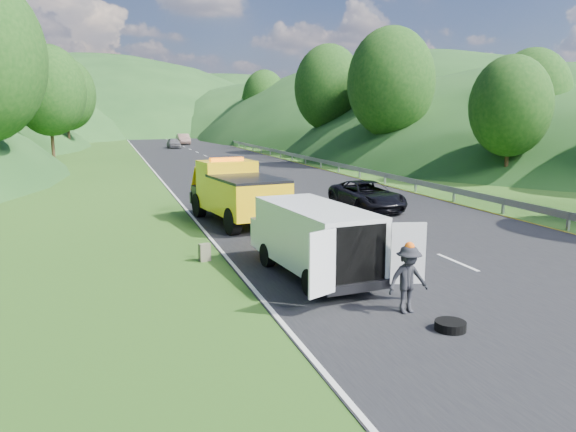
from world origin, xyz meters
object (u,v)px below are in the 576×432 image
object	(u,v)px
white_van	(313,237)
woman	(267,258)
child	(298,257)
suitcase	(205,252)
spare_tire	(450,331)
worker	(407,313)
tow_truck	(237,192)
passing_suv	(367,210)

from	to	relation	value
white_van	woman	xyz separation A→B (m)	(-0.75, 2.39, -1.19)
woman	child	size ratio (longest dim) A/B	1.74
suitcase	spare_tire	distance (m)	8.61
woman	spare_tire	xyz separation A→B (m)	(2.15, -7.27, 0.00)
woman	worker	xyz separation A→B (m)	(1.81, -5.99, 0.00)
tow_truck	suitcase	size ratio (longest dim) A/B	11.56
worker	passing_suv	xyz separation A→B (m)	(5.47, 13.58, 0.00)
white_van	suitcase	xyz separation A→B (m)	(-2.74, 2.67, -0.90)
tow_truck	suitcase	xyz separation A→B (m)	(-2.41, -5.95, -1.06)
white_van	spare_tire	world-z (taller)	white_van
white_van	passing_suv	distance (m)	11.99
spare_tire	child	bearing A→B (deg)	99.12
white_van	passing_suv	bearing A→B (deg)	51.16
tow_truck	passing_suv	xyz separation A→B (m)	(6.87, 1.36, -1.35)
worker	spare_tire	bearing A→B (deg)	-78.90
child	passing_suv	xyz separation A→B (m)	(6.26, 7.78, 0.00)
white_van	worker	distance (m)	3.94
woman	spare_tire	bearing A→B (deg)	-150.92
child	worker	size ratio (longest dim) A/B	0.61
tow_truck	passing_suv	distance (m)	7.13
worker	suitcase	world-z (taller)	worker
suitcase	passing_suv	world-z (taller)	passing_suv
tow_truck	child	distance (m)	6.59
suitcase	passing_suv	bearing A→B (deg)	38.25
tow_truck	worker	distance (m)	12.37
worker	spare_tire	xyz separation A→B (m)	(0.35, -1.27, 0.00)
child	worker	bearing A→B (deg)	-43.74
passing_suv	suitcase	bearing A→B (deg)	-142.92
passing_suv	tow_truck	bearing A→B (deg)	-169.95
woman	tow_truck	bearing A→B (deg)	8.76
woman	worker	distance (m)	6.26
worker	spare_tire	distance (m)	1.32
spare_tire	passing_suv	bearing A→B (deg)	70.97
worker	child	bearing A→B (deg)	93.55
child	spare_tire	distance (m)	7.17
tow_truck	passing_suv	world-z (taller)	tow_truck
white_van	child	world-z (taller)	white_van
tow_truck	suitcase	distance (m)	6.51
suitcase	passing_suv	distance (m)	11.82
tow_truck	white_van	distance (m)	8.63
woman	spare_tire	world-z (taller)	woman
child	passing_suv	size ratio (longest dim) A/B	0.20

